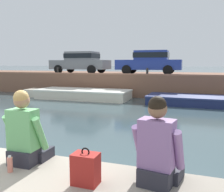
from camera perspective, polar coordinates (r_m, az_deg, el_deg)
The scene contains 13 objects.
ground_plane at distance 9.65m, azimuth 2.56°, elevation -5.28°, with size 400.00×400.00×0.00m, color #3D5156.
far_quay_wall at distance 18.35m, azimuth 10.76°, elevation 2.88°, with size 60.00×6.00×1.42m, color brown.
far_wall_coping at distance 15.46m, azimuth 9.23°, elevation 4.89°, with size 60.00×0.24×0.08m, color #9F6C52.
boat_moored_west_cream at distance 15.30m, azimuth -7.53°, elevation 0.46°, with size 6.73×2.24×0.57m.
boat_moored_central_navy at distance 13.55m, azimuth 20.11°, elevation -1.04°, with size 6.15×2.11×0.47m.
car_leftmost_grey at distance 18.29m, azimuth -7.12°, elevation 7.83°, with size 4.21×1.98×1.54m.
car_left_inner_blue at distance 16.69m, azimuth 8.65°, elevation 7.85°, with size 4.25×1.97×1.54m.
mooring_bollard_west at distance 17.99m, azimuth -12.29°, elevation 5.79°, with size 0.15×0.15×0.44m.
mooring_bollard_mid at distance 15.65m, azimuth 8.07°, elevation 5.67°, with size 0.15×0.15×0.44m.
person_seated_right at distance 3.46m, azimuth -19.13°, elevation -8.46°, with size 0.54×0.53×0.96m.
person_seated_middle at distance 2.77m, azimuth 10.44°, elevation -12.15°, with size 0.57×0.58×0.96m.
bottle_drink at distance 3.33m, azimuth -22.29°, elevation -14.27°, with size 0.06×0.06×0.20m.
backpack_on_ledge at distance 2.81m, azimuth -5.92°, elevation -16.23°, with size 0.28×0.24×0.41m.
Camera 1 is at (2.69, -2.94, 2.12)m, focal length 40.00 mm.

